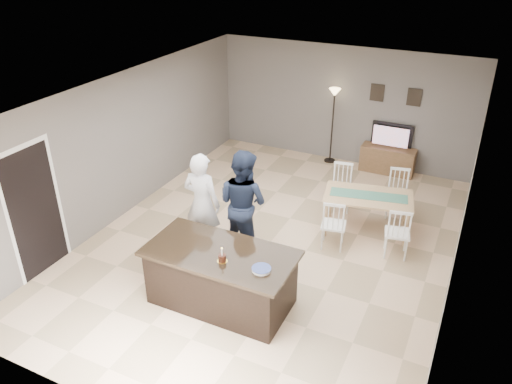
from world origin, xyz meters
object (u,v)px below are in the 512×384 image
at_px(tv_console, 387,160).
at_px(woman, 202,204).
at_px(kitchen_island, 221,277).
at_px(floor_lamp, 334,106).
at_px(man, 243,203).
at_px(television, 391,136).
at_px(dining_table, 368,202).
at_px(birthday_cake, 222,258).
at_px(plate_stack, 261,269).

bearing_deg(tv_console, woman, -115.62).
height_order(kitchen_island, floor_lamp, floor_lamp).
bearing_deg(floor_lamp, man, -92.26).
relative_size(television, dining_table, 0.46).
distance_m(woman, man, 0.68).
bearing_deg(man, woman, 35.30).
xyz_separation_m(woman, man, (0.63, 0.26, 0.03)).
xyz_separation_m(woman, birthday_cake, (1.09, -1.27, 0.05)).
xyz_separation_m(kitchen_island, man, (-0.32, 1.35, 0.48)).
bearing_deg(floor_lamp, tv_console, -0.85).
height_order(tv_console, television, television).
xyz_separation_m(birthday_cake, dining_table, (1.27, 3.08, -0.35)).
relative_size(birthday_cake, plate_stack, 0.86).
bearing_deg(television, plate_stack, 85.18).
bearing_deg(tv_console, floor_lamp, 179.15).
height_order(television, man, man).
distance_m(kitchen_island, tv_console, 5.70).
bearing_deg(tv_console, kitchen_island, -102.16).
bearing_deg(man, floor_lamp, -79.76).
bearing_deg(floor_lamp, kitchen_island, -88.41).
height_order(kitchen_island, plate_stack, plate_stack).
xyz_separation_m(kitchen_island, television, (1.20, 5.64, 0.41)).
bearing_deg(man, tv_console, -97.34).
relative_size(tv_console, television, 1.31).
bearing_deg(kitchen_island, television, 77.99).
relative_size(kitchen_island, television, 2.35).
relative_size(television, man, 0.49).
bearing_deg(floor_lamp, woman, -100.01).
bearing_deg(floor_lamp, television, 2.11).
xyz_separation_m(kitchen_island, dining_table, (1.41, 2.89, 0.15)).
height_order(birthday_cake, floor_lamp, floor_lamp).
bearing_deg(kitchen_island, man, 103.45).
xyz_separation_m(plate_stack, dining_table, (0.69, 3.04, -0.32)).
height_order(plate_stack, floor_lamp, floor_lamp).
bearing_deg(birthday_cake, television, 79.68).
distance_m(man, dining_table, 2.34).
relative_size(tv_console, woman, 0.67).
relative_size(tv_console, floor_lamp, 0.68).
bearing_deg(birthday_cake, woman, 130.59).
bearing_deg(tv_console, birthday_cake, -100.45).
distance_m(television, plate_stack, 5.80).
distance_m(kitchen_island, birthday_cake, 0.55).
distance_m(television, man, 4.55).
distance_m(man, floor_lamp, 4.27).
xyz_separation_m(kitchen_island, floor_lamp, (-0.16, 5.59, 0.92)).
distance_m(kitchen_island, plate_stack, 0.86).
bearing_deg(dining_table, floor_lamp, 108.37).
bearing_deg(floor_lamp, birthday_cake, -87.08).
relative_size(woman, plate_stack, 6.83).
distance_m(plate_stack, floor_lamp, 5.82).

